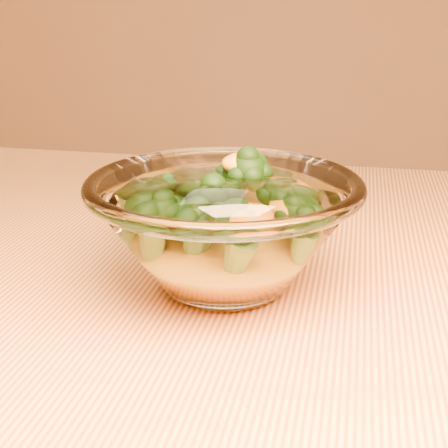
{
  "coord_description": "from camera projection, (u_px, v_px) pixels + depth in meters",
  "views": [
    {
      "loc": [
        0.1,
        -0.46,
        0.97
      ],
      "look_at": [
        0.01,
        -0.01,
        0.8
      ],
      "focal_mm": 50.0,
      "sensor_mm": 36.0,
      "label": 1
    }
  ],
  "objects": [
    {
      "name": "table",
      "position": [
        220.0,
        382.0,
        0.55
      ],
      "size": [
        1.2,
        0.8,
        0.75
      ],
      "color": "#CF873E",
      "rests_on": "ground"
    },
    {
      "name": "glass_bowl",
      "position": [
        224.0,
        230.0,
        0.49
      ],
      "size": [
        0.22,
        0.22,
        0.1
      ],
      "color": "white",
      "rests_on": "table"
    },
    {
      "name": "cheese_sauce",
      "position": [
        224.0,
        253.0,
        0.5
      ],
      "size": [
        0.12,
        0.12,
        0.03
      ],
      "primitive_type": "ellipsoid",
      "color": "orange",
      "rests_on": "glass_bowl"
    },
    {
      "name": "broccoli_heap",
      "position": [
        222.0,
        208.0,
        0.49
      ],
      "size": [
        0.15,
        0.14,
        0.08
      ],
      "color": "black",
      "rests_on": "cheese_sauce"
    }
  ]
}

